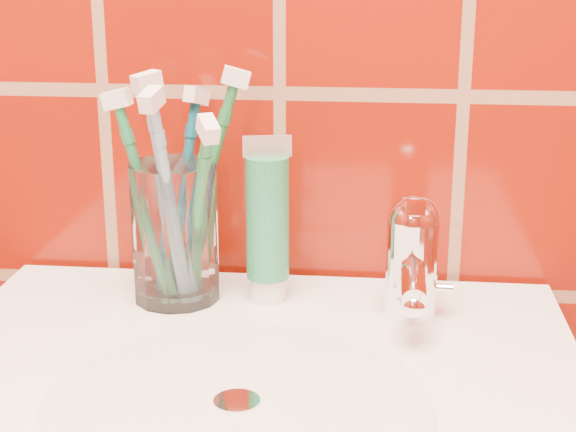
# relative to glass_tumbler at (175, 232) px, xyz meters

# --- Properties ---
(glass_tumbler) EXTENTS (0.09, 0.09, 0.14)m
(glass_tumbler) POSITION_rel_glass_tumbler_xyz_m (0.00, 0.00, 0.00)
(glass_tumbler) COLOR white
(glass_tumbler) RESTS_ON pedestal_sink
(toothpaste_tube) EXTENTS (0.05, 0.04, 0.16)m
(toothpaste_tube) POSITION_rel_glass_tumbler_xyz_m (0.09, 0.01, 0.01)
(toothpaste_tube) COLOR white
(toothpaste_tube) RESTS_ON pedestal_sink
(faucet) EXTENTS (0.05, 0.11, 0.12)m
(faucet) POSITION_rel_glass_tumbler_xyz_m (0.23, -0.03, -0.00)
(faucet) COLOR white
(faucet) RESTS_ON pedestal_sink
(toothbrush_0) EXTENTS (0.09, 0.09, 0.24)m
(toothbrush_0) POSITION_rel_glass_tumbler_xyz_m (-0.00, -0.02, 0.04)
(toothbrush_0) COLOR #72AACC
(toothbrush_0) RESTS_ON glass_tumbler
(toothbrush_1) EXTENTS (0.13, 0.18, 0.22)m
(toothbrush_1) POSITION_rel_glass_tumbler_xyz_m (0.03, -0.03, 0.03)
(toothbrush_1) COLOR #1F753F
(toothbrush_1) RESTS_ON glass_tumbler
(toothbrush_2) EXTENTS (0.08, 0.08, 0.21)m
(toothbrush_2) POSITION_rel_glass_tumbler_xyz_m (-0.02, -0.01, 0.03)
(toothbrush_2) COLOR #207A49
(toothbrush_2) RESTS_ON glass_tumbler
(toothbrush_3) EXTENTS (0.11, 0.10, 0.23)m
(toothbrush_3) POSITION_rel_glass_tumbler_xyz_m (0.03, 0.02, 0.04)
(toothbrush_3) COLOR #1B6834
(toothbrush_3) RESTS_ON glass_tumbler
(toothbrush_4) EXTENTS (0.10, 0.14, 0.22)m
(toothbrush_4) POSITION_rel_glass_tumbler_xyz_m (0.00, 0.03, 0.03)
(toothbrush_4) COLOR #0C4E66
(toothbrush_4) RESTS_ON glass_tumbler
(toothbrush_5) EXTENTS (0.07, 0.14, 0.24)m
(toothbrush_5) POSITION_rel_glass_tumbler_xyz_m (0.00, -0.03, 0.04)
(toothbrush_5) COLOR #70A1C7
(toothbrush_5) RESTS_ON glass_tumbler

